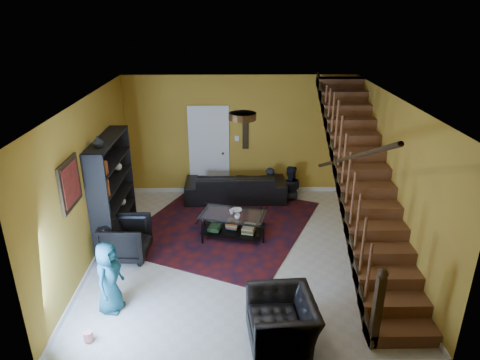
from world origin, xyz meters
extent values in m
plane|color=beige|center=(0.00, 0.00, 0.00)|extent=(5.50, 5.50, 0.00)
plane|color=#B59128|center=(0.00, 2.75, 1.40)|extent=(5.20, 0.00, 5.20)
plane|color=#B59128|center=(0.00, -2.75, 1.40)|extent=(5.20, 0.00, 5.20)
plane|color=#B59128|center=(-2.60, 0.00, 1.40)|extent=(0.00, 5.50, 5.50)
plane|color=#B59128|center=(2.60, 0.00, 1.40)|extent=(0.00, 5.50, 5.50)
plane|color=white|center=(0.00, 0.00, 2.80)|extent=(5.50, 5.50, 0.00)
cube|color=silver|center=(0.00, 2.74, 0.05)|extent=(5.20, 0.02, 0.10)
cube|color=silver|center=(-2.59, 0.00, 0.05)|extent=(0.02, 5.50, 0.10)
cube|color=#B59128|center=(2.12, 0.00, 1.32)|extent=(0.95, 4.92, 2.83)
cube|color=black|center=(1.67, 0.00, 1.40)|extent=(0.04, 5.02, 3.02)
cylinder|color=black|center=(1.70, 0.00, 1.85)|extent=(0.07, 4.20, 2.44)
cube|color=black|center=(1.70, -2.40, 0.55)|extent=(0.10, 0.10, 1.10)
cube|color=black|center=(-2.41, 0.60, 1.00)|extent=(0.35, 1.80, 2.00)
cube|color=black|center=(-2.41, 0.60, 0.40)|extent=(0.35, 1.72, 0.03)
cube|color=black|center=(-2.41, 0.60, 1.16)|extent=(0.35, 1.72, 0.03)
cube|color=silver|center=(-0.70, 2.73, 1.02)|extent=(0.82, 0.05, 2.05)
cube|color=maroon|center=(-2.57, -0.90, 1.75)|extent=(0.04, 0.74, 0.74)
cube|color=black|center=(0.15, 2.73, 1.55)|extent=(0.14, 0.03, 0.90)
cylinder|color=#3F2814|center=(0.00, -0.80, 2.74)|extent=(0.40, 0.40, 0.10)
cube|color=#4E110E|center=(-0.34, 1.04, 0.01)|extent=(4.31, 4.54, 0.02)
imported|color=black|center=(-0.09, 2.30, 0.34)|extent=(2.32, 0.93, 0.67)
imported|color=black|center=(-2.05, -0.13, 0.36)|extent=(0.83, 0.81, 0.73)
imported|color=black|center=(0.50, -2.25, 0.32)|extent=(0.95, 1.06, 0.64)
imported|color=black|center=(0.70, 2.35, 0.16)|extent=(0.47, 0.32, 1.22)
imported|color=black|center=(1.17, 2.35, 0.17)|extent=(0.63, 0.51, 1.25)
imported|color=#1B5267|center=(-1.95, -1.58, 0.56)|extent=(0.48, 0.62, 1.12)
cube|color=black|center=(-0.73, 0.27, 0.23)|extent=(0.04, 0.04, 0.46)
cube|color=black|center=(0.43, 0.27, 0.23)|extent=(0.04, 0.04, 0.46)
cube|color=black|center=(-0.73, 0.93, 0.23)|extent=(0.04, 0.04, 0.46)
cube|color=black|center=(0.43, 0.93, 0.23)|extent=(0.04, 0.04, 0.46)
cube|color=black|center=(-0.15, 0.60, 0.12)|extent=(1.29, 0.94, 0.02)
cube|color=silver|center=(-0.15, 0.60, 0.46)|extent=(1.37, 1.01, 0.02)
imported|color=#999999|center=(-0.06, 0.41, 0.51)|extent=(0.13, 0.13, 0.09)
imported|color=#999999|center=(-0.17, 0.62, 0.51)|extent=(0.11, 0.11, 0.09)
imported|color=#999999|center=(-0.08, 0.71, 0.49)|extent=(0.22, 0.22, 0.05)
imported|color=#999999|center=(-2.41, 0.10, 2.10)|extent=(0.18, 0.18, 0.19)
cylinder|color=red|center=(-2.10, -2.25, 0.09)|extent=(0.14, 0.14, 0.14)
camera|label=1|loc=(-0.13, -6.80, 4.21)|focal=32.00mm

